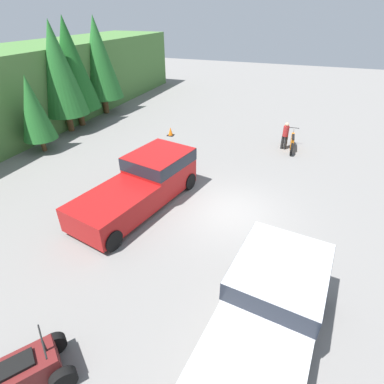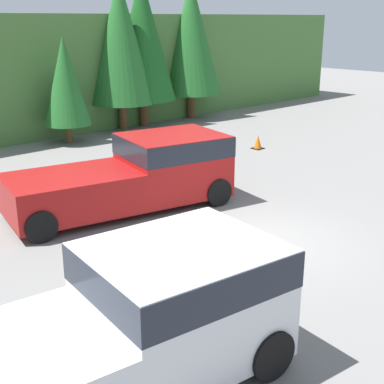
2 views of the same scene
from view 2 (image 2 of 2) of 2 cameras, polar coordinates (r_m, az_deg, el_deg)
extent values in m
plane|color=slate|center=(12.56, 6.50, -5.19)|extent=(80.00, 80.00, 0.00)
cylinder|color=brown|center=(22.74, -12.98, 6.08)|extent=(0.26, 0.26, 0.77)
cone|color=#236628|center=(22.41, -13.37, 11.45)|extent=(1.89, 1.89, 3.52)
cylinder|color=brown|center=(25.16, -7.33, 8.03)|extent=(0.41, 0.41, 1.22)
cone|color=#236628|center=(24.80, -7.65, 15.75)|extent=(2.98, 2.98, 5.55)
cylinder|color=brown|center=(25.94, -5.12, 8.45)|extent=(0.42, 0.42, 1.25)
cone|color=#19561E|center=(25.59, -5.35, 16.13)|extent=(3.06, 3.06, 5.70)
cylinder|color=brown|center=(27.98, -0.11, 9.21)|extent=(0.41, 0.41, 1.24)
cone|color=#236628|center=(27.66, -0.12, 16.28)|extent=(3.03, 3.03, 5.65)
cube|color=maroon|center=(14.92, -2.03, 2.97)|extent=(3.06, 2.70, 1.68)
cube|color=#1E232D|center=(14.78, -2.06, 5.03)|extent=(3.08, 2.73, 0.54)
cube|color=maroon|center=(13.89, -12.70, -0.12)|extent=(3.63, 2.83, 0.98)
cylinder|color=black|center=(16.34, -1.20, 1.90)|extent=(0.81, 0.44, 0.77)
cylinder|color=black|center=(14.69, 2.73, 0.01)|extent=(0.81, 0.44, 0.77)
cylinder|color=black|center=(14.64, -18.05, -0.95)|extent=(0.81, 0.44, 0.77)
cylinder|color=black|center=(12.79, -15.88, -3.50)|extent=(0.81, 0.44, 0.77)
cube|color=silver|center=(7.90, -1.10, -11.39)|extent=(2.88, 2.52, 1.68)
cube|color=#1E232D|center=(7.65, -1.12, -7.80)|extent=(2.90, 2.54, 0.54)
cylinder|color=black|center=(9.35, -0.52, -11.05)|extent=(0.80, 0.38, 0.77)
cylinder|color=black|center=(8.03, 8.18, -16.66)|extent=(0.80, 0.38, 0.77)
cube|color=black|center=(21.40, 7.01, 4.65)|extent=(0.42, 0.42, 0.03)
cone|color=orange|center=(21.34, 7.04, 5.33)|extent=(0.32, 0.32, 0.55)
camera|label=1|loc=(5.95, -64.20, 32.01)|focal=28.00mm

